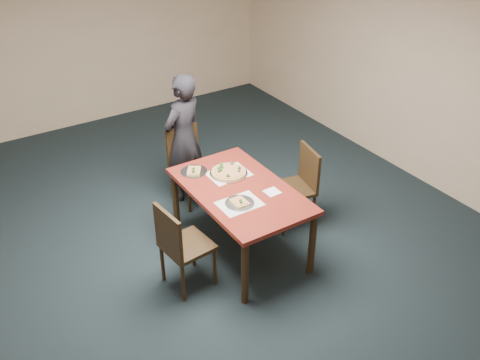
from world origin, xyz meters
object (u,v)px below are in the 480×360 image
chair_far (188,160)px  slice_plate_near (240,203)px  diner (184,138)px  pizza_pan (228,172)px  slice_plate_far (194,171)px  chair_left (180,243)px  chair_right (299,182)px  dining_table (240,196)px

chair_far → slice_plate_near: bearing=-103.2°
diner → slice_plate_near: diner is taller
pizza_pan → slice_plate_near: size_ratio=1.41×
chair_far → slice_plate_far: (-0.25, -0.63, 0.25)m
chair_left → slice_plate_near: (0.63, -0.04, 0.25)m
diner → slice_plate_far: 0.74m
chair_far → chair_right: size_ratio=1.00×
chair_far → slice_plate_far: 0.72m
chair_left → slice_plate_near: chair_left is taller
diner → dining_table: bearing=69.0°
dining_table → chair_far: chair_far is taller
pizza_pan → chair_right: bearing=-17.6°
chair_right → slice_plate_far: (-1.04, 0.46, 0.25)m
chair_left → chair_right: (1.59, 0.25, 0.00)m
chair_far → pizza_pan: size_ratio=2.31×
pizza_pan → slice_plate_near: 0.57m
diner → chair_far: bearing=74.4°
slice_plate_near → slice_plate_far: bearing=96.3°
dining_table → diner: (0.02, 1.23, 0.12)m
chair_far → diner: (-0.01, 0.07, 0.26)m
chair_right → slice_plate_near: bearing=-62.0°
pizza_pan → chair_far: bearing=92.0°
pizza_pan → diner: bearing=92.2°
dining_table → chair_far: bearing=88.9°
chair_right → diner: diner is taller
pizza_pan → slice_plate_far: bearing=141.7°
chair_far → diner: bearing=88.5°
slice_plate_far → pizza_pan: bearing=-38.3°
chair_far → slice_plate_near: chair_far is taller
diner → chair_right: bearing=104.0°
chair_far → chair_right: same height
diner → slice_plate_far: (-0.25, -0.70, -0.01)m
slice_plate_near → slice_plate_far: (-0.08, 0.75, -0.00)m
dining_table → chair_left: chair_left is taller
chair_left → chair_right: same height
dining_table → slice_plate_far: slice_plate_far is taller
pizza_pan → slice_plate_far: 0.36m
pizza_pan → slice_plate_far: pizza_pan is taller
chair_right → pizza_pan: chair_right is taller
dining_table → diner: bearing=89.2°
pizza_pan → slice_plate_far: (-0.28, 0.22, -0.01)m
chair_far → chair_left: size_ratio=1.00×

